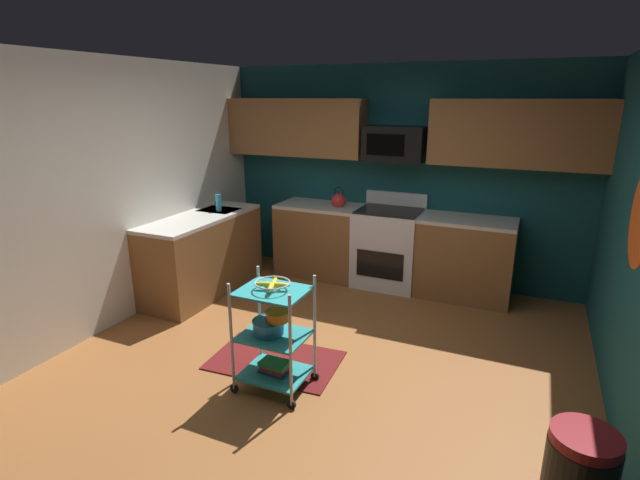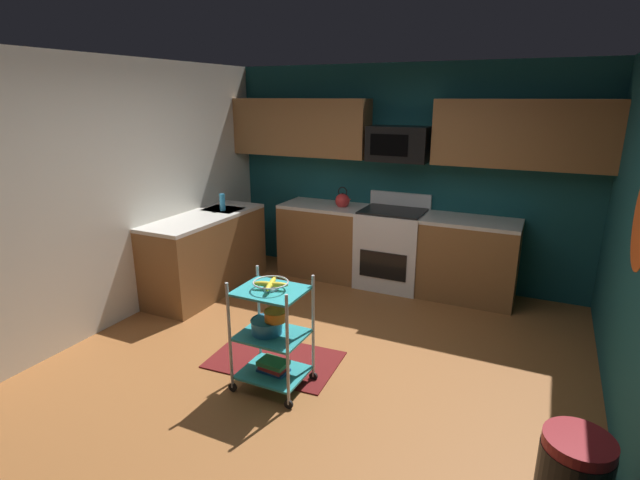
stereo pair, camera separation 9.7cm
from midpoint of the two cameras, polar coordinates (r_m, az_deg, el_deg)
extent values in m
cube|color=#995B2D|center=(4.28, 0.09, -15.02)|extent=(4.40, 4.80, 0.04)
cube|color=#14474C|center=(6.00, 10.22, 7.50)|extent=(4.52, 0.06, 2.60)
cube|color=silver|center=(5.11, -23.20, 4.84)|extent=(0.06, 4.80, 2.60)
cube|color=brown|center=(5.89, 8.92, -1.22)|extent=(2.85, 0.60, 0.88)
cube|color=silver|center=(5.77, 9.12, 3.13)|extent=(2.85, 0.60, 0.04)
cube|color=brown|center=(5.79, -12.77, -1.75)|extent=(0.60, 1.62, 0.88)
cube|color=silver|center=(5.67, -13.07, 2.66)|extent=(0.60, 1.62, 0.04)
cube|color=#B7BABC|center=(5.96, -10.90, 2.88)|extent=(0.44, 0.36, 0.16)
cube|color=white|center=(5.88, 8.93, -1.04)|extent=(0.76, 0.64, 0.92)
cube|color=black|center=(5.62, 7.91, -3.02)|extent=(0.56, 0.01, 0.32)
cube|color=white|center=(6.02, 9.97, 4.72)|extent=(0.76, 0.06, 0.18)
cube|color=black|center=(5.76, 9.14, 3.42)|extent=(0.72, 0.60, 0.02)
cube|color=brown|center=(6.24, -1.90, 13.17)|extent=(1.80, 0.33, 0.70)
cube|color=brown|center=(5.54, 23.24, 11.44)|extent=(1.80, 0.33, 0.70)
cube|color=black|center=(5.74, 9.82, 11.14)|extent=(0.70, 0.38, 0.40)
cube|color=black|center=(5.57, 8.65, 11.04)|extent=(0.44, 0.01, 0.24)
cylinder|color=silver|center=(3.78, -9.90, -11.23)|extent=(0.02, 0.02, 0.88)
cylinder|color=black|center=(4.01, -9.57, -16.80)|extent=(0.07, 0.02, 0.07)
cylinder|color=silver|center=(3.54, -3.05, -13.03)|extent=(0.02, 0.02, 0.88)
cylinder|color=black|center=(3.78, -2.95, -18.83)|extent=(0.07, 0.02, 0.07)
cylinder|color=silver|center=(4.09, -6.53, -8.86)|extent=(0.02, 0.02, 0.88)
cylinder|color=black|center=(4.29, -6.33, -14.16)|extent=(0.07, 0.02, 0.07)
cylinder|color=silver|center=(3.87, -0.08, -10.30)|extent=(0.02, 0.02, 0.88)
cylinder|color=black|center=(4.09, -0.08, -15.81)|extent=(0.07, 0.02, 0.07)
cube|color=teal|center=(3.99, -4.80, -15.33)|extent=(0.51, 0.42, 0.02)
cube|color=teal|center=(3.82, -4.92, -11.13)|extent=(0.51, 0.42, 0.02)
cube|color=teal|center=(3.67, -5.06, -6.01)|extent=(0.51, 0.42, 0.02)
torus|color=silver|center=(3.64, -5.09, -5.00)|extent=(0.27, 0.27, 0.01)
cylinder|color=silver|center=(3.66, -5.07, -5.73)|extent=(0.12, 0.12, 0.02)
ellipsoid|color=yellow|center=(3.63, -4.31, -5.27)|extent=(0.17, 0.09, 0.04)
ellipsoid|color=yellow|center=(3.69, -4.90, -4.94)|extent=(0.09, 0.17, 0.04)
ellipsoid|color=yellow|center=(3.66, -5.85, -5.17)|extent=(0.17, 0.09, 0.04)
ellipsoid|color=yellow|center=(3.60, -5.26, -5.51)|extent=(0.09, 0.17, 0.04)
cylinder|color=#338CBF|center=(3.82, -5.57, -10.14)|extent=(0.24, 0.24, 0.11)
torus|color=#338CBF|center=(3.79, -5.59, -9.41)|extent=(0.25, 0.25, 0.01)
cylinder|color=orange|center=(3.75, -4.55, -8.95)|extent=(0.17, 0.17, 0.08)
torus|color=orange|center=(3.73, -4.56, -8.42)|extent=(0.18, 0.18, 0.01)
cube|color=#1E4C8C|center=(3.98, -4.80, -15.09)|extent=(0.25, 0.15, 0.02)
cube|color=#B22626|center=(3.96, -4.81, -14.73)|extent=(0.22, 0.16, 0.04)
cube|color=#26723F|center=(3.94, -4.83, -14.28)|extent=(0.24, 0.17, 0.03)
sphere|color=red|center=(5.96, 3.14, 4.66)|extent=(0.18, 0.18, 0.18)
sphere|color=black|center=(5.94, 3.15, 5.48)|extent=(0.03, 0.03, 0.03)
cone|color=red|center=(5.92, 3.87, 4.76)|extent=(0.09, 0.04, 0.06)
torus|color=black|center=(5.94, 3.16, 5.72)|extent=(0.12, 0.01, 0.12)
cylinder|color=#2D8CBF|center=(5.84, -11.01, 4.41)|extent=(0.06, 0.06, 0.20)
cylinder|color=maroon|center=(2.82, 29.25, -20.26)|extent=(0.33, 0.33, 0.06)
cube|color=maroon|center=(4.37, -4.71, -13.93)|extent=(1.14, 0.77, 0.01)
camera|label=1|loc=(0.05, -89.32, 0.20)|focal=27.05mm
camera|label=2|loc=(0.05, 90.68, -0.20)|focal=27.05mm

